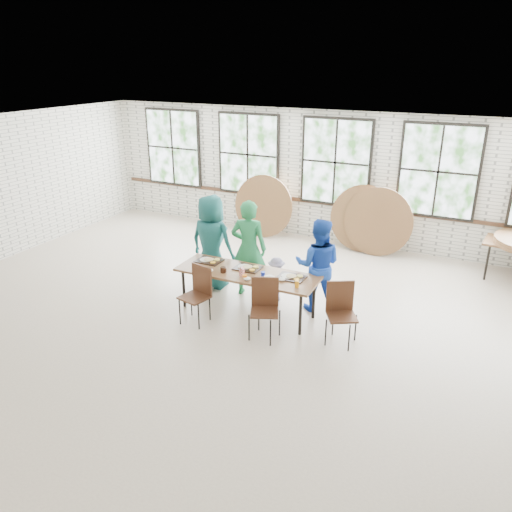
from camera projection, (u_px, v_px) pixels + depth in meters
The scene contains 11 objects.
room at pixel (336, 164), 11.18m from camera, with size 12.00×12.00×12.00m.
dining_table at pixel (247, 275), 8.29m from camera, with size 2.42×0.85×0.74m.
chair_near_left at pixel (198, 289), 8.08m from camera, with size 0.50×0.49×0.95m.
chair_near_right at pixel (265, 303), 7.63m from camera, with size 0.55×0.54×0.95m.
chair_spare at pixel (341, 307), 7.50m from camera, with size 0.57×0.56×0.95m.
adult_teal at pixel (212, 242), 9.19m from camera, with size 0.87×0.57×1.78m, color #1B6955.
adult_green at pixel (249, 249), 8.88m from camera, with size 0.65×0.43×1.78m, color #207B44.
toddler at pixel (276, 279), 8.83m from camera, with size 0.52×0.30×0.81m, color #201748.
adult_blue at pixel (318, 265), 8.37m from camera, with size 0.79×0.61×1.62m, color #1A45B6.
tabletop_clutter at pixel (252, 272), 8.20m from camera, with size 2.03×0.64×0.11m.
round_tops_leaning at pixel (333, 216), 11.26m from camera, with size 4.26×0.39×1.49m.
Camera 1 is at (3.34, -6.35, 4.05)m, focal length 35.00 mm.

